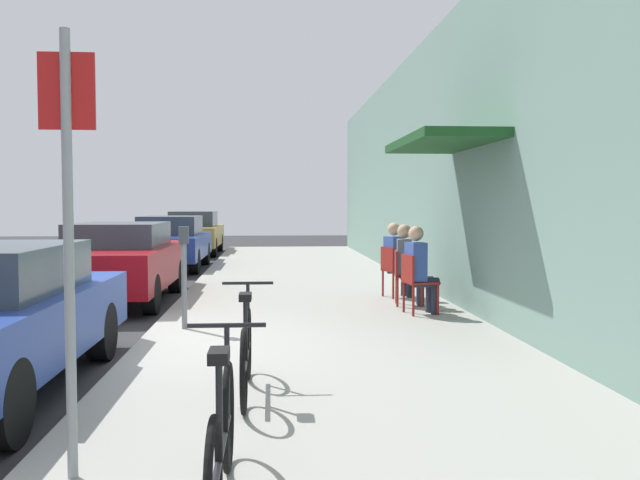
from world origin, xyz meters
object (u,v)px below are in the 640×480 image
(seated_patron_2, at_px, (397,257))
(bicycle_1, at_px, (246,352))
(cafe_chair_2, at_px, (394,268))
(cafe_chair_1, at_px, (404,274))
(seated_patron_0, at_px, (420,266))
(seated_patron_1, at_px, (408,262))
(bicycle_0, at_px, (222,442))
(parked_car_2, at_px, (170,242))
(parking_meter, at_px, (184,269))
(parked_car_1, at_px, (119,261))
(cafe_chair_0, at_px, (416,280))
(street_sign, at_px, (68,219))
(parked_car_3, at_px, (194,232))

(seated_patron_2, bearing_deg, bicycle_1, -112.06)
(cafe_chair_2, distance_m, seated_patron_2, 0.20)
(bicycle_1, height_order, cafe_chair_1, bicycle_1)
(seated_patron_0, relative_size, seated_patron_1, 1.00)
(bicycle_0, distance_m, seated_patron_0, 6.70)
(parked_car_2, distance_m, seated_patron_0, 9.79)
(seated_patron_0, bearing_deg, parking_meter, -163.67)
(parked_car_1, relative_size, cafe_chair_1, 5.06)
(cafe_chair_0, height_order, cafe_chair_2, same)
(bicycle_1, height_order, cafe_chair_2, bicycle_1)
(seated_patron_1, height_order, cafe_chair_2, seated_patron_1)
(parked_car_1, bearing_deg, parked_car_2, 90.00)
(bicycle_1, height_order, cafe_chair_0, bicycle_1)
(parking_meter, relative_size, bicycle_1, 0.77)
(bicycle_1, bearing_deg, parked_car_1, 110.93)
(cafe_chair_0, height_order, seated_patron_1, seated_patron_1)
(cafe_chair_0, bearing_deg, street_sign, -119.71)
(bicycle_0, height_order, seated_patron_2, seated_patron_2)
(seated_patron_1, bearing_deg, seated_patron_0, -89.99)
(parking_meter, height_order, cafe_chair_0, parking_meter)
(bicycle_1, bearing_deg, cafe_chair_1, 64.83)
(parked_car_1, relative_size, parking_meter, 3.33)
(parking_meter, relative_size, cafe_chair_0, 1.52)
(parking_meter, distance_m, cafe_chair_1, 3.71)
(parked_car_3, bearing_deg, cafe_chair_2, -68.60)
(seated_patron_1, relative_size, cafe_chair_2, 1.48)
(parked_car_3, relative_size, seated_patron_1, 3.41)
(bicycle_0, bearing_deg, parking_meter, 99.19)
(cafe_chair_0, xyz_separation_m, seated_patron_1, (0.06, 0.86, 0.19))
(bicycle_0, height_order, cafe_chair_2, bicycle_0)
(seated_patron_0, bearing_deg, cafe_chair_1, 93.96)
(parked_car_1, distance_m, parked_car_2, 6.17)
(parked_car_2, height_order, seated_patron_1, parked_car_2)
(parked_car_1, bearing_deg, bicycle_0, -74.34)
(street_sign, bearing_deg, parking_meter, 89.40)
(parked_car_1, xyz_separation_m, bicycle_0, (2.40, -8.57, -0.26))
(parked_car_1, xyz_separation_m, parked_car_3, (0.00, 11.64, 0.03))
(bicycle_1, distance_m, cafe_chair_1, 5.46)
(seated_patron_1, height_order, seated_patron_2, same)
(parked_car_3, bearing_deg, parked_car_1, -90.00)
(parked_car_3, relative_size, seated_patron_2, 3.41)
(parked_car_1, xyz_separation_m, parked_car_2, (-0.00, 6.17, -0.00))
(parking_meter, relative_size, street_sign, 0.51)
(parked_car_1, xyz_separation_m, bicycle_1, (2.45, -6.42, -0.26))
(cafe_chair_1, relative_size, cafe_chair_2, 1.00)
(parked_car_3, bearing_deg, seated_patron_0, -70.92)
(parked_car_2, height_order, cafe_chair_2, parked_car_2)
(cafe_chair_1, bearing_deg, seated_patron_1, -8.04)
(parking_meter, relative_size, cafe_chair_2, 1.52)
(parked_car_2, bearing_deg, parked_car_3, 90.00)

